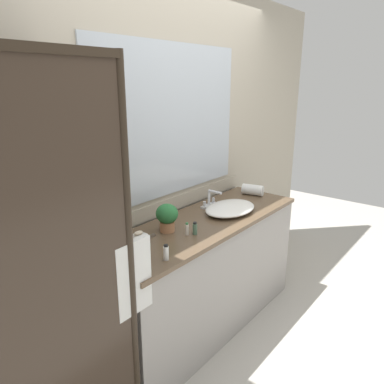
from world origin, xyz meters
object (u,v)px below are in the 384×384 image
object	(u,v)px
sink_basin	(230,208)
amenity_bottle_conditioner	(195,229)
amenity_bottle_body_wash	(187,229)
amenity_bottle_shampoo	(166,253)
soap_dish	(138,234)
rolled_towel_near_edge	(253,190)
faucet	(210,201)
potted_plant	(167,216)

from	to	relation	value
sink_basin	amenity_bottle_conditioner	size ratio (longest dim) A/B	5.41
sink_basin	amenity_bottle_conditioner	distance (m)	0.51
sink_basin	amenity_bottle_body_wash	xyz separation A→B (m)	(-0.55, -0.02, 0.01)
amenity_bottle_shampoo	amenity_bottle_body_wash	size ratio (longest dim) A/B	1.11
soap_dish	amenity_bottle_body_wash	world-z (taller)	amenity_bottle_body_wash
rolled_towel_near_edge	amenity_bottle_body_wash	bearing A→B (deg)	-173.68
amenity_bottle_conditioner	rolled_towel_near_edge	xyz separation A→B (m)	(1.01, 0.15, 0.01)
rolled_towel_near_edge	faucet	bearing A→B (deg)	168.26
potted_plant	sink_basin	bearing A→B (deg)	-11.32
sink_basin	rolled_towel_near_edge	size ratio (longest dim) A/B	2.54
amenity_bottle_body_wash	rolled_towel_near_edge	bearing A→B (deg)	6.32
potted_plant	rolled_towel_near_edge	size ratio (longest dim) A/B	1.05
amenity_bottle_conditioner	soap_dish	bearing A→B (deg)	134.51
sink_basin	rolled_towel_near_edge	distance (m)	0.51
soap_dish	amenity_bottle_conditioner	xyz separation A→B (m)	(0.26, -0.26, 0.03)
soap_dish	rolled_towel_near_edge	world-z (taller)	rolled_towel_near_edge
faucet	amenity_bottle_shampoo	bearing A→B (deg)	-158.29
potted_plant	rolled_towel_near_edge	xyz separation A→B (m)	(1.09, -0.03, -0.06)
amenity_bottle_conditioner	amenity_bottle_shampoo	size ratio (longest dim) A/B	0.92
potted_plant	amenity_bottle_conditioner	bearing A→B (deg)	-66.69
sink_basin	faucet	xyz separation A→B (m)	(0.00, 0.20, 0.02)
sink_basin	amenity_bottle_shampoo	distance (m)	0.91
faucet	amenity_bottle_shampoo	size ratio (longest dim) A/B	1.81
soap_dish	amenity_bottle_body_wash	distance (m)	0.32
soap_dish	amenity_bottle_conditioner	size ratio (longest dim) A/B	1.16
amenity_bottle_body_wash	faucet	bearing A→B (deg)	21.83
amenity_bottle_shampoo	rolled_towel_near_edge	bearing A→B (deg)	10.25
soap_dish	sink_basin	bearing A→B (deg)	-14.84
faucet	amenity_bottle_conditioner	size ratio (longest dim) A/B	1.97
faucet	amenity_bottle_body_wash	xyz separation A→B (m)	(-0.55, -0.22, -0.01)
sink_basin	amenity_bottle_shampoo	xyz separation A→B (m)	(-0.89, -0.16, 0.01)
faucet	soap_dish	world-z (taller)	faucet
soap_dish	amenity_bottle_conditioner	distance (m)	0.37
amenity_bottle_shampoo	rolled_towel_near_edge	world-z (taller)	same
faucet	amenity_bottle_conditioner	distance (m)	0.57
sink_basin	faucet	distance (m)	0.20
sink_basin	amenity_bottle_conditioner	xyz separation A→B (m)	(-0.51, -0.06, 0.01)
rolled_towel_near_edge	potted_plant	bearing A→B (deg)	178.64
amenity_bottle_body_wash	rolled_towel_near_edge	size ratio (longest dim) A/B	0.46
faucet	amenity_bottle_conditioner	xyz separation A→B (m)	(-0.51, -0.26, -0.01)
amenity_bottle_body_wash	sink_basin	bearing A→B (deg)	2.55
amenity_bottle_conditioner	amenity_bottle_shampoo	distance (m)	0.40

